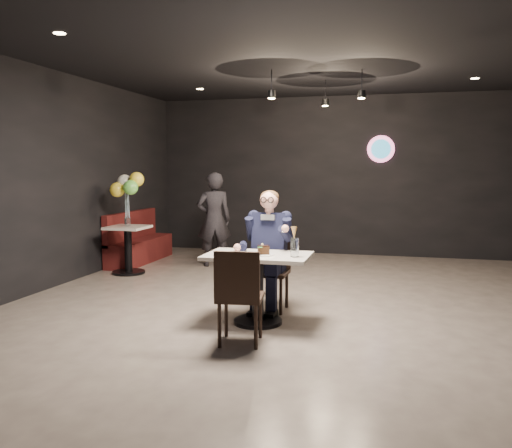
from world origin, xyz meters
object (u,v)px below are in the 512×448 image
(chair_far, at_px, (270,271))
(sundae_glass, at_px, (295,247))
(booth_bench, at_px, (140,237))
(balloon_vase, at_px, (128,222))
(chair_near, at_px, (240,295))
(seated_man, at_px, (270,249))
(main_table, at_px, (258,289))
(passerby, at_px, (214,219))
(side_table, at_px, (128,250))

(chair_far, distance_m, sundae_glass, 0.84)
(booth_bench, bearing_deg, balloon_vase, -73.30)
(chair_near, bearing_deg, chair_far, 82.89)
(seated_man, relative_size, booth_bench, 0.81)
(main_table, height_order, seated_man, seated_man)
(chair_far, height_order, passerby, passerby)
(chair_far, height_order, side_table, chair_far)
(main_table, height_order, passerby, passerby)
(passerby, bearing_deg, booth_bench, -26.06)
(balloon_vase, distance_m, passerby, 1.46)
(chair_near, relative_size, side_table, 1.25)
(balloon_vase, bearing_deg, sundae_glass, -35.80)
(chair_near, height_order, seated_man, seated_man)
(chair_far, height_order, seated_man, seated_man)
(passerby, bearing_deg, balloon_vase, 16.86)
(chair_near, bearing_deg, main_table, 82.89)
(passerby, bearing_deg, chair_near, 88.03)
(main_table, distance_m, sundae_glass, 0.63)
(main_table, height_order, booth_bench, booth_bench)
(main_table, relative_size, booth_bench, 0.62)
(main_table, xyz_separation_m, chair_far, (0.00, 0.55, 0.09))
(sundae_glass, bearing_deg, chair_far, 123.25)
(side_table, bearing_deg, booth_bench, 106.70)
(chair_far, relative_size, side_table, 1.25)
(main_table, relative_size, seated_man, 0.76)
(sundae_glass, relative_size, side_table, 0.27)
(seated_man, xyz_separation_m, balloon_vase, (-2.65, 1.58, 0.10))
(passerby, bearing_deg, side_table, 16.86)
(chair_near, relative_size, booth_bench, 0.52)
(chair_far, xyz_separation_m, side_table, (-2.65, 1.58, -0.09))
(sundae_glass, xyz_separation_m, booth_bench, (-3.35, 3.20, -0.40))
(booth_bench, xyz_separation_m, balloon_vase, (0.30, -1.00, 0.38))
(chair_far, height_order, chair_near, same)
(passerby, bearing_deg, sundae_glass, 97.37)
(chair_far, relative_size, sundae_glass, 4.73)
(sundae_glass, bearing_deg, balloon_vase, 144.20)
(balloon_vase, bearing_deg, chair_far, -30.86)
(passerby, bearing_deg, seated_man, 97.00)
(seated_man, relative_size, sundae_glass, 7.40)
(main_table, distance_m, seated_man, 0.65)
(chair_far, xyz_separation_m, sundae_glass, (0.41, -0.62, 0.39))
(sundae_glass, height_order, passerby, passerby)
(seated_man, height_order, balloon_vase, seated_man)
(chair_far, relative_size, booth_bench, 0.52)
(main_table, distance_m, side_table, 3.40)
(main_table, xyz_separation_m, chair_near, (0.00, -0.67, 0.09))
(seated_man, xyz_separation_m, passerby, (-1.55, 2.54, 0.07))
(main_table, height_order, chair_far, chair_far)
(main_table, distance_m, chair_near, 0.67)
(balloon_vase, xyz_separation_m, passerby, (1.09, 0.96, -0.03))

